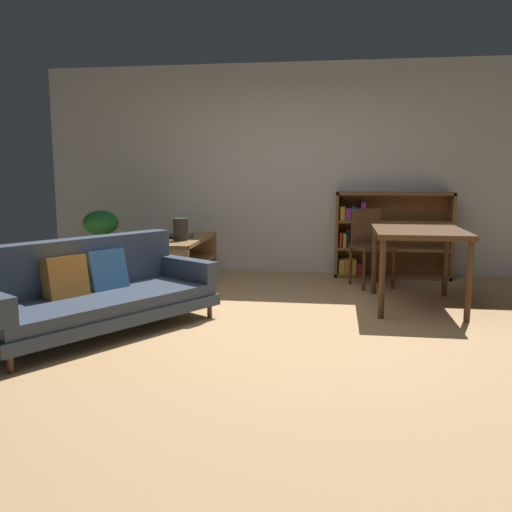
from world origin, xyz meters
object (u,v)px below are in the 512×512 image
at_px(media_console, 185,263).
at_px(bookshelf, 385,236).
at_px(desk_speaker, 181,229).
at_px(potted_floor_plant, 101,237).
at_px(open_laptop, 177,235).
at_px(fabric_couch, 92,291).
at_px(dining_table, 418,238).
at_px(dining_chair_near, 369,242).

distance_m(media_console, bookshelf, 2.56).
bearing_deg(desk_speaker, potted_floor_plant, 160.19).
xyz_separation_m(open_laptop, desk_speaker, (0.13, -0.27, 0.10)).
bearing_deg(desk_speaker, media_console, 96.12).
bearing_deg(media_console, open_laptop, 148.07).
xyz_separation_m(fabric_couch, desk_speaker, (0.33, 1.53, 0.37)).
bearing_deg(dining_table, bookshelf, 96.62).
bearing_deg(bookshelf, fabric_couch, -133.33).
xyz_separation_m(dining_chair_near, bookshelf, (0.23, 0.61, 0.01)).
distance_m(media_console, open_laptop, 0.33).
xyz_separation_m(open_laptop, dining_table, (2.61, -0.57, 0.09)).
distance_m(potted_floor_plant, dining_table, 3.65).
bearing_deg(desk_speaker, fabric_couch, -102.27).
distance_m(desk_speaker, dining_chair_near, 2.18).
bearing_deg(dining_chair_near, fabric_couch, -137.75).
bearing_deg(media_console, dining_chair_near, 12.07).
relative_size(fabric_couch, potted_floor_plant, 2.46).
bearing_deg(desk_speaker, bookshelf, 28.68).
xyz_separation_m(dining_table, bookshelf, (-0.18, 1.55, -0.16)).
relative_size(desk_speaker, dining_chair_near, 0.27).
relative_size(fabric_couch, dining_chair_near, 2.38).
bearing_deg(potted_floor_plant, fabric_couch, -68.32).
xyz_separation_m(open_laptop, potted_floor_plant, (-0.97, 0.12, -0.05)).
xyz_separation_m(desk_speaker, dining_table, (2.48, -0.29, -0.01)).
bearing_deg(desk_speaker, open_laptop, 115.59).
bearing_deg(fabric_couch, potted_floor_plant, 111.68).
bearing_deg(dining_table, media_console, 168.73).
height_order(open_laptop, dining_table, dining_table).
height_order(fabric_couch, bookshelf, bookshelf).
bearing_deg(potted_floor_plant, open_laptop, -7.26).
bearing_deg(fabric_couch, open_laptop, 83.60).
bearing_deg(dining_table, potted_floor_plant, 169.10).
height_order(fabric_couch, open_laptop, fabric_couch).
distance_m(open_laptop, dining_table, 2.68).
height_order(media_console, potted_floor_plant, potted_floor_plant).
bearing_deg(dining_chair_near, bookshelf, 69.50).
distance_m(fabric_couch, media_console, 1.77).
xyz_separation_m(media_console, desk_speaker, (0.02, -0.21, 0.41)).
distance_m(open_laptop, dining_chair_near, 2.24).
xyz_separation_m(media_console, potted_floor_plant, (-1.08, 0.19, 0.26)).
xyz_separation_m(open_laptop, dining_chair_near, (2.21, 0.38, -0.09)).
distance_m(fabric_couch, desk_speaker, 1.61).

